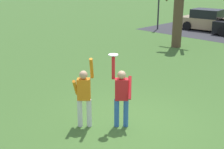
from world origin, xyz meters
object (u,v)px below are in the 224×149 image
at_px(person_catcher, 121,94).
at_px(parked_car_tan, 208,21).
at_px(person_defender, 84,94).
at_px(frisbee_disc, 113,55).

height_order(person_catcher, parked_car_tan, person_catcher).
relative_size(person_defender, parked_car_tan, 0.48).
distance_m(person_defender, frisbee_disc, 1.37).
relative_size(person_catcher, parked_car_tan, 0.49).
bearing_deg(person_defender, parked_car_tan, 62.77).
relative_size(frisbee_disc, parked_car_tan, 0.06).
bearing_deg(frisbee_disc, parked_car_tan, 109.82).
xyz_separation_m(person_catcher, person_defender, (-0.73, -0.73, -0.00)).
xyz_separation_m(person_defender, parked_car_tan, (-5.26, 16.74, -0.25)).
xyz_separation_m(person_catcher, parked_car_tan, (-5.99, 16.02, -0.25)).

